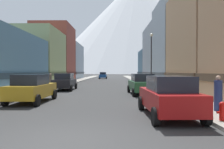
# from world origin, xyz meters

# --- Properties ---
(ground_plane) EXTENTS (400.00, 400.00, 0.00)m
(ground_plane) POSITION_xyz_m (0.00, 0.00, 0.00)
(ground_plane) COLOR #333333
(sidewalk_left) EXTENTS (2.50, 100.00, 0.15)m
(sidewalk_left) POSITION_xyz_m (-6.25, 35.00, 0.07)
(sidewalk_left) COLOR gray
(sidewalk_left) RESTS_ON ground
(sidewalk_right) EXTENTS (2.50, 100.00, 0.15)m
(sidewalk_right) POSITION_xyz_m (6.25, 35.00, 0.07)
(sidewalk_right) COLOR gray
(sidewalk_right) RESTS_ON ground
(storefront_left_2) EXTENTS (6.51, 10.20, 8.63)m
(storefront_left_2) POSITION_xyz_m (-10.61, 28.70, 4.16)
(storefront_left_2) COLOR #8C9966
(storefront_left_2) RESTS_ON ground
(storefront_left_3) EXTENTS (7.71, 9.33, 11.57)m
(storefront_left_3) POSITION_xyz_m (-11.21, 38.93, 5.61)
(storefront_left_3) COLOR brown
(storefront_left_3) RESTS_ON ground
(storefront_left_4) EXTENTS (9.64, 12.83, 9.10)m
(storefront_left_4) POSITION_xyz_m (-12.17, 50.46, 4.39)
(storefront_left_4) COLOR #99A5B2
(storefront_left_4) RESTS_ON ground
(storefront_right_2) EXTENTS (8.67, 9.13, 11.50)m
(storefront_right_2) POSITION_xyz_m (11.68, 24.34, 5.57)
(storefront_right_2) COLOR #99A5B2
(storefront_right_2) RESTS_ON ground
(storefront_right_3) EXTENTS (9.12, 11.48, 10.39)m
(storefront_right_3) POSITION_xyz_m (11.91, 34.69, 5.02)
(storefront_right_3) COLOR #99A5B2
(storefront_right_3) RESTS_ON ground
(storefront_right_4) EXTENTS (7.32, 8.66, 6.90)m
(storefront_right_4) POSITION_xyz_m (11.01, 44.98, 3.32)
(storefront_right_4) COLOR slate
(storefront_right_4) RESTS_ON ground
(car_left_0) EXTENTS (2.11, 4.42, 1.78)m
(car_left_0) POSITION_xyz_m (-3.80, 7.65, 0.90)
(car_left_0) COLOR #B28419
(car_left_0) RESTS_ON ground
(car_left_1) EXTENTS (2.18, 4.46, 1.78)m
(car_left_1) POSITION_xyz_m (-3.80, 16.67, 0.90)
(car_left_1) COLOR black
(car_left_1) RESTS_ON ground
(car_right_0) EXTENTS (2.19, 4.46, 1.78)m
(car_right_0) POSITION_xyz_m (3.80, 3.40, 0.90)
(car_right_0) COLOR #9E1111
(car_right_0) RESTS_ON ground
(car_right_1) EXTENTS (2.26, 4.49, 1.78)m
(car_right_1) POSITION_xyz_m (3.80, 12.48, 0.90)
(car_right_1) COLOR #265933
(car_right_1) RESTS_ON ground
(car_driving_0) EXTENTS (2.06, 4.40, 1.78)m
(car_driving_0) POSITION_xyz_m (-1.60, 51.76, 0.90)
(car_driving_0) COLOR #19478C
(car_driving_0) RESTS_ON ground
(fire_hydrant_near) EXTENTS (0.40, 0.22, 0.70)m
(fire_hydrant_near) POSITION_xyz_m (5.45, 2.01, 0.53)
(fire_hydrant_near) COLOR red
(fire_hydrant_near) RESTS_ON sidewalk_right
(trash_bin_right) EXTENTS (0.59, 0.59, 0.98)m
(trash_bin_right) POSITION_xyz_m (6.35, 10.11, 0.64)
(trash_bin_right) COLOR #4C5156
(trash_bin_right) RESTS_ON sidewalk_right
(potted_plant_0) EXTENTS (0.48, 0.48, 0.80)m
(potted_plant_0) POSITION_xyz_m (7.00, 11.17, 0.59)
(potted_plant_0) COLOR #4C4C51
(potted_plant_0) RESTS_ON sidewalk_right
(pedestrian_0) EXTENTS (0.36, 0.36, 1.61)m
(pedestrian_0) POSITION_xyz_m (-6.25, 19.75, 0.89)
(pedestrian_0) COLOR brown
(pedestrian_0) RESTS_ON sidewalk_left
(pedestrian_2) EXTENTS (0.36, 0.36, 1.64)m
(pedestrian_2) POSITION_xyz_m (6.25, 3.98, 0.90)
(pedestrian_2) COLOR navy
(pedestrian_2) RESTS_ON sidewalk_right
(streetlamp_right) EXTENTS (0.36, 0.36, 5.86)m
(streetlamp_right) POSITION_xyz_m (5.35, 16.78, 3.99)
(streetlamp_right) COLOR black
(streetlamp_right) RESTS_ON sidewalk_right
(mountain_backdrop) EXTENTS (224.53, 224.53, 117.75)m
(mountain_backdrop) POSITION_xyz_m (29.67, 260.00, 58.87)
(mountain_backdrop) COLOR silver
(mountain_backdrop) RESTS_ON ground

